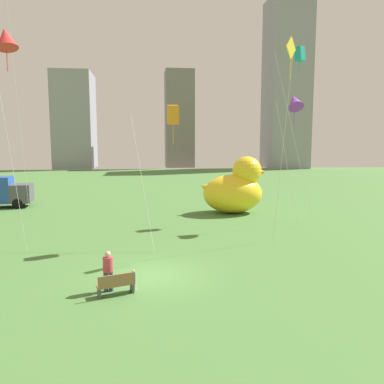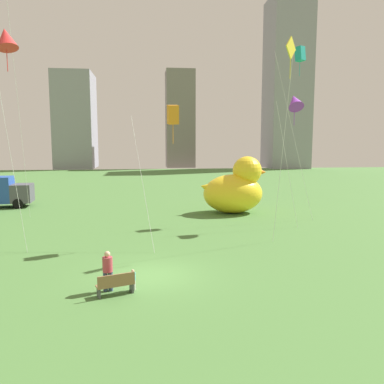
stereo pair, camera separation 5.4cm
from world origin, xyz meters
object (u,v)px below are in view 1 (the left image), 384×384
object	(u,v)px
kite_yellow	(290,57)
kite_orange	(173,115)
person_adult	(108,269)
kite_purple	(295,102)
kite_red	(6,39)
kite_teal	(300,55)
giant_inflatable_duck	(235,189)
person_child	(133,279)
park_bench	(116,284)

from	to	relation	value
kite_yellow	kite_orange	bearing A→B (deg)	169.95
person_adult	kite_yellow	bearing A→B (deg)	33.74
person_adult	kite_orange	bearing A→B (deg)	67.44
kite_orange	kite_purple	bearing A→B (deg)	24.64
kite_orange	kite_purple	world-z (taller)	kite_purple
person_adult	kite_red	bearing A→B (deg)	129.60
person_adult	kite_teal	xyz separation A→B (m)	(13.87, 15.21, 11.93)
kite_red	kite_purple	size ratio (longest dim) A/B	1.25
giant_inflatable_duck	kite_red	world-z (taller)	kite_red
person_child	kite_orange	world-z (taller)	kite_orange
kite_teal	person_adult	bearing A→B (deg)	-132.36
kite_yellow	kite_red	bearing A→B (deg)	179.35
park_bench	person_adult	bearing A→B (deg)	124.49
person_adult	giant_inflatable_duck	bearing A→B (deg)	61.34
kite_red	kite_purple	world-z (taller)	kite_red
park_bench	kite_red	world-z (taller)	kite_red
person_adult	kite_orange	distance (m)	10.73
park_bench	kite_orange	bearing A→B (deg)	70.85
person_adult	kite_purple	distance (m)	18.89
person_adult	giant_inflatable_duck	xyz separation A→B (m)	(9.15, 16.75, 1.13)
kite_yellow	park_bench	bearing A→B (deg)	-143.27
park_bench	person_child	world-z (taller)	park_bench
kite_yellow	kite_purple	distance (m)	6.16
park_bench	person_adult	distance (m)	0.77
kite_orange	kite_teal	world-z (taller)	kite_teal
park_bench	person_child	xyz separation A→B (m)	(0.66, 0.49, 0.01)
kite_red	kite_teal	world-z (taller)	kite_teal
giant_inflatable_duck	kite_purple	size ratio (longest dim) A/B	0.60
person_adult	kite_orange	size ratio (longest dim) A/B	0.20
person_child	giant_inflatable_duck	size ratio (longest dim) A/B	0.15
park_bench	kite_purple	xyz separation A→B (m)	(11.93, 12.43, 8.44)
kite_red	kite_teal	distance (m)	21.27
kite_orange	kite_red	xyz separation A→B (m)	(-8.82, -1.00, 3.83)
person_child	kite_yellow	distance (m)	15.13
kite_orange	kite_teal	bearing A→B (deg)	34.98
person_child	kite_teal	world-z (taller)	kite_teal
person_adult	giant_inflatable_duck	world-z (taller)	giant_inflatable_duck
kite_purple	kite_teal	bearing A→B (deg)	64.29
park_bench	person_adult	size ratio (longest dim) A/B	0.94
person_adult	kite_yellow	world-z (taller)	kite_yellow
person_child	kite_teal	distance (m)	23.46
person_child	person_adult	bearing A→B (deg)	178.79
kite_orange	kite_yellow	bearing A→B (deg)	-10.05
kite_orange	kite_yellow	world-z (taller)	kite_yellow
kite_orange	kite_teal	xyz separation A→B (m)	(10.65, 7.45, 5.26)
giant_inflatable_duck	kite_orange	size ratio (longest dim) A/B	0.71
kite_teal	kite_purple	world-z (taller)	kite_teal
person_child	kite_purple	bearing A→B (deg)	46.64
person_adult	kite_orange	xyz separation A→B (m)	(3.22, 7.76, 6.67)
kite_yellow	kite_teal	world-z (taller)	kite_teal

